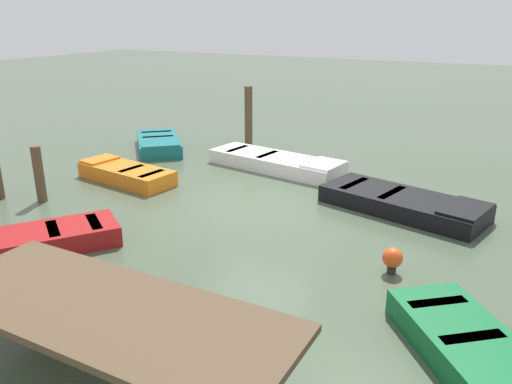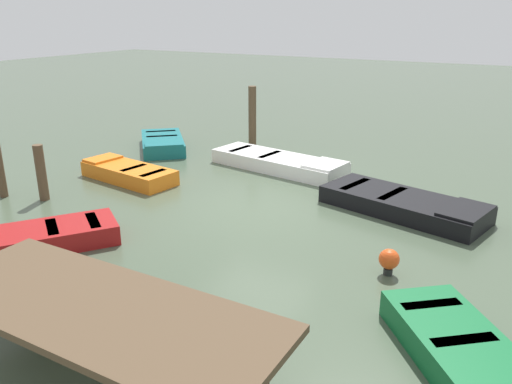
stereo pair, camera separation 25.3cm
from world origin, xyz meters
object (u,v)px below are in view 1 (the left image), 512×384
Objects in this scene: rowboat_green at (483,361)px; rowboat_red at (41,239)px; rowboat_white at (277,162)px; mooring_piling_near_left at (39,174)px; rowboat_teal at (159,143)px; rowboat_orange at (126,173)px; marker_buoy at (393,258)px; mooring_piling_center at (249,116)px; rowboat_black at (404,203)px; dock_segment at (108,315)px.

rowboat_red is at bearing -128.83° from rowboat_green.
rowboat_white is 3.07× the size of mooring_piling_near_left.
rowboat_orange is at bearing -18.80° from rowboat_teal.
rowboat_orange is 7.91m from marker_buoy.
rowboat_white and rowboat_red have the same top height.
mooring_piling_center is at bearing -141.94° from rowboat_red.
mooring_piling_center is at bearing 161.91° from rowboat_black.
mooring_piling_center reaches higher than marker_buoy.
dock_segment is 7.68m from rowboat_black.
rowboat_white and rowboat_teal have the same top height.
rowboat_orange is 10.20m from rowboat_green.
mooring_piling_near_left is (7.89, 3.46, 0.47)m from rowboat_black.
mooring_piling_near_left reaches higher than rowboat_white.
rowboat_orange and rowboat_teal have the same top height.
dock_segment is 7.15m from mooring_piling_near_left.
marker_buoy is (-4.58, 4.75, 0.07)m from rowboat_white.
mooring_piling_center is at bearing -176.59° from rowboat_green.
marker_buoy is (-2.45, -4.32, -0.55)m from dock_segment.
rowboat_green is (-4.14, -2.15, -0.62)m from dock_segment.
rowboat_black is 1.93× the size of mooring_piling_center.
rowboat_orange is at bearing 78.65° from mooring_piling_center.
rowboat_red is at bearing 19.94° from marker_buoy.
mooring_piling_near_left is at bearing 2.51° from marker_buoy.
rowboat_orange is 2.35m from mooring_piling_near_left.
rowboat_green is at bearing -53.83° from rowboat_black.
rowboat_red is at bearing -123.41° from rowboat_black.
marker_buoy is (-9.05, 4.92, 0.07)m from rowboat_teal.
rowboat_black is at bearing 163.36° from rowboat_green.
rowboat_orange is at bearing -128.28° from rowboat_white.
rowboat_teal is 2.15× the size of mooring_piling_near_left.
mooring_piling_center reaches higher than rowboat_teal.
rowboat_teal is 5.35m from mooring_piling_near_left.
rowboat_teal is 6.16× the size of marker_buoy.
rowboat_white is 1.43× the size of rowboat_teal.
mooring_piling_center is (-1.01, -5.04, 0.80)m from rowboat_orange.
mooring_piling_near_left is at bearing 79.62° from rowboat_orange.
mooring_piling_center is (6.17, -3.78, 0.80)m from rowboat_black.
rowboat_black is at bearing 168.26° from rowboat_red.
rowboat_white is 2.09× the size of mooring_piling_center.
rowboat_teal is 1.46× the size of mooring_piling_center.
mooring_piling_near_left is at bearing -35.46° from rowboat_teal.
rowboat_white is at bearing -126.87° from mooring_piling_near_left.
rowboat_orange is at bearing -108.07° from mooring_piling_near_left.
rowboat_red is 9.16m from mooring_piling_center.
rowboat_teal is 3.16m from mooring_piling_center.
dock_segment is 3.54× the size of mooring_piling_near_left.
marker_buoy is at bearing -67.03° from rowboat_black.
rowboat_red is 2.15× the size of mooring_piling_near_left.
rowboat_red is 6.17× the size of marker_buoy.
rowboat_teal is (1.34, -3.10, 0.00)m from rowboat_orange.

